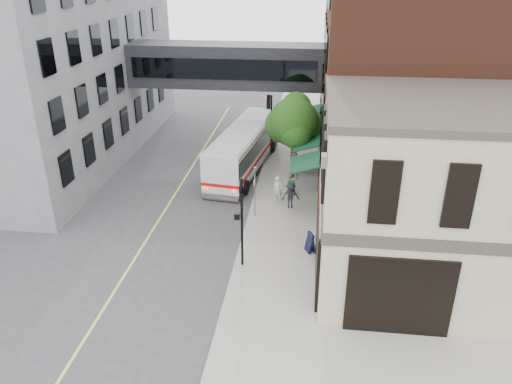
% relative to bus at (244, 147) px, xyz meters
% --- Properties ---
extents(ground, '(120.00, 120.00, 0.00)m').
position_rel_bus_xyz_m(ground, '(1.21, -14.23, -1.65)').
color(ground, '#38383A').
rests_on(ground, ground).
extents(sidewalk_main, '(4.00, 60.00, 0.15)m').
position_rel_bus_xyz_m(sidewalk_main, '(3.21, -0.23, -1.57)').
color(sidewalk_main, gray).
rests_on(sidewalk_main, ground).
extents(corner_building, '(10.19, 8.12, 8.45)m').
position_rel_bus_xyz_m(corner_building, '(10.18, -12.23, 2.56)').
color(corner_building, tan).
rests_on(corner_building, ground).
extents(brick_building, '(13.76, 18.00, 14.00)m').
position_rel_bus_xyz_m(brick_building, '(11.19, 0.76, 5.34)').
color(brick_building, '#482316').
rests_on(brick_building, ground).
extents(opposite_building, '(14.00, 24.00, 14.00)m').
position_rel_bus_xyz_m(opposite_building, '(-15.79, 1.77, 5.35)').
color(opposite_building, slate).
rests_on(opposite_building, ground).
extents(skyway_bridge, '(14.00, 3.18, 3.00)m').
position_rel_bus_xyz_m(skyway_bridge, '(-1.79, 3.77, 4.85)').
color(skyway_bridge, black).
rests_on(skyway_bridge, ground).
extents(traffic_signal_near, '(0.44, 0.22, 4.60)m').
position_rel_bus_xyz_m(traffic_signal_near, '(1.58, -12.23, 1.33)').
color(traffic_signal_near, black).
rests_on(traffic_signal_near, sidewalk_main).
extents(traffic_signal_far, '(0.53, 0.28, 4.50)m').
position_rel_bus_xyz_m(traffic_signal_far, '(1.47, 2.77, 1.69)').
color(traffic_signal_far, black).
rests_on(traffic_signal_far, sidewalk_main).
extents(street_sign_pole, '(0.08, 0.75, 3.00)m').
position_rel_bus_xyz_m(street_sign_pole, '(1.60, -7.23, 0.29)').
color(street_sign_pole, gray).
rests_on(street_sign_pole, sidewalk_main).
extents(street_tree, '(3.80, 3.20, 5.60)m').
position_rel_bus_xyz_m(street_tree, '(3.40, -1.01, 2.26)').
color(street_tree, '#382619').
rests_on(street_tree, sidewalk_main).
extents(lane_marking, '(0.12, 40.00, 0.01)m').
position_rel_bus_xyz_m(lane_marking, '(-3.79, -4.23, -1.64)').
color(lane_marking, '#D8CC4C').
rests_on(lane_marking, ground).
extents(bus, '(3.91, 11.16, 2.94)m').
position_rel_bus_xyz_m(bus, '(0.00, 0.00, 0.00)').
color(bus, silver).
rests_on(bus, ground).
extents(pedestrian_a, '(0.64, 0.46, 1.64)m').
position_rel_bus_xyz_m(pedestrian_a, '(2.75, -5.28, -0.68)').
color(pedestrian_a, silver).
rests_on(pedestrian_a, sidewalk_main).
extents(pedestrian_b, '(1.06, 0.92, 1.88)m').
position_rel_bus_xyz_m(pedestrian_b, '(3.62, -1.70, -0.56)').
color(pedestrian_b, pink).
rests_on(pedestrian_b, sidewalk_main).
extents(pedestrian_c, '(1.13, 0.81, 1.59)m').
position_rel_bus_xyz_m(pedestrian_c, '(3.55, -5.93, -0.70)').
color(pedestrian_c, black).
rests_on(pedestrian_c, sidewalk_main).
extents(newspaper_box, '(0.46, 0.41, 0.87)m').
position_rel_bus_xyz_m(newspaper_box, '(3.50, -4.08, -1.06)').
color(newspaper_box, '#14591A').
rests_on(newspaper_box, sidewalk_main).
extents(sandwich_board, '(0.58, 0.68, 1.03)m').
position_rel_bus_xyz_m(sandwich_board, '(4.81, -10.66, -0.98)').
color(sandwich_board, black).
rests_on(sandwich_board, sidewalk_main).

